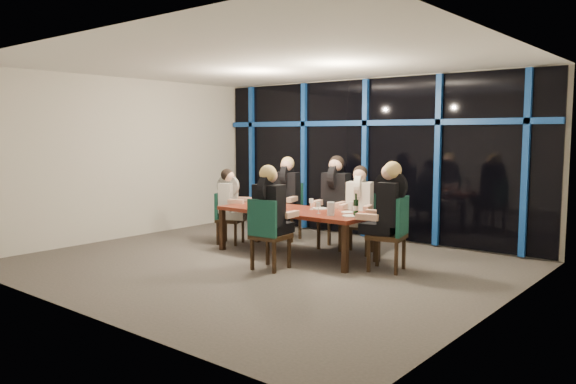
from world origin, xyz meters
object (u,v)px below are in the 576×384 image
(diner_far_right, at_px, (359,197))
(chair_end_left, at_px, (226,215))
(diner_far_left, at_px, (286,186))
(diner_far_mid, at_px, (335,189))
(chair_near_mid, at_px, (267,231))
(diner_near_mid, at_px, (270,202))
(chair_far_right, at_px, (360,220))
(diner_end_left, at_px, (230,195))
(chair_far_mid, at_px, (337,213))
(chair_end_right, at_px, (393,230))
(water_pitcher, at_px, (331,209))
(wine_bottle, at_px, (356,208))
(chair_far_left, at_px, (288,208))
(diner_end_right, at_px, (388,200))
(dining_table, at_px, (296,214))

(diner_far_right, bearing_deg, chair_end_left, -177.56)
(diner_far_left, xyz_separation_m, diner_far_mid, (1.13, -0.07, 0.03))
(chair_near_mid, height_order, diner_near_mid, diner_near_mid)
(diner_far_right, xyz_separation_m, diner_near_mid, (-0.41, -1.73, 0.05))
(chair_far_right, bearing_deg, diner_end_left, -175.60)
(chair_far_mid, height_order, chair_end_right, chair_far_mid)
(chair_far_right, relative_size, water_pitcher, 4.85)
(wine_bottle, bearing_deg, chair_far_left, 154.00)
(chair_far_mid, distance_m, chair_end_right, 1.82)
(diner_end_right, bearing_deg, diner_end_left, -102.30)
(diner_end_left, height_order, wine_bottle, diner_end_left)
(chair_end_left, bearing_deg, dining_table, -111.12)
(diner_far_left, relative_size, diner_far_right, 1.07)
(chair_far_right, distance_m, chair_end_left, 2.42)
(dining_table, distance_m, water_pitcher, 0.84)
(diner_far_mid, xyz_separation_m, wine_bottle, (0.99, -0.89, -0.15))
(diner_far_left, bearing_deg, diner_end_left, -136.49)
(chair_far_left, distance_m, diner_near_mid, 2.38)
(chair_near_mid, bearing_deg, chair_far_right, -107.46)
(diner_end_left, distance_m, diner_end_right, 3.16)
(diner_far_right, bearing_deg, chair_far_right, 90.00)
(chair_far_mid, relative_size, chair_end_right, 1.01)
(chair_end_left, relative_size, diner_end_left, 1.03)
(diner_far_mid, distance_m, diner_end_right, 1.69)
(dining_table, distance_m, diner_end_left, 1.53)
(chair_end_right, xyz_separation_m, diner_near_mid, (-1.44, -1.01, 0.39))
(chair_far_left, distance_m, chair_end_right, 2.88)
(dining_table, bearing_deg, diner_near_mid, -73.35)
(wine_bottle, bearing_deg, diner_end_right, 7.61)
(diner_end_right, relative_size, water_pitcher, 5.15)
(chair_end_left, relative_size, chair_near_mid, 0.88)
(diner_far_right, relative_size, water_pitcher, 4.72)
(chair_near_mid, height_order, diner_far_right, diner_far_right)
(dining_table, height_order, diner_near_mid, diner_near_mid)
(chair_far_left, xyz_separation_m, chair_end_right, (2.72, -0.96, 0.01))
(chair_far_right, distance_m, diner_near_mid, 1.90)
(dining_table, bearing_deg, chair_far_right, 52.05)
(diner_end_left, bearing_deg, chair_far_mid, -81.91)
(chair_far_left, height_order, diner_far_right, diner_far_right)
(dining_table, relative_size, diner_end_left, 2.91)
(dining_table, distance_m, chair_far_left, 1.43)
(chair_far_mid, distance_m, chair_near_mid, 2.00)
(water_pitcher, bearing_deg, diner_far_mid, 131.23)
(diner_end_left, xyz_separation_m, wine_bottle, (2.66, -0.04, 0.00))
(dining_table, height_order, diner_end_right, diner_end_right)
(chair_near_mid, height_order, diner_far_left, diner_far_left)
(chair_near_mid, bearing_deg, diner_far_left, -63.43)
(dining_table, distance_m, chair_far_mid, 0.97)
(chair_far_left, distance_m, chair_far_right, 1.68)
(chair_far_right, relative_size, diner_end_left, 1.10)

